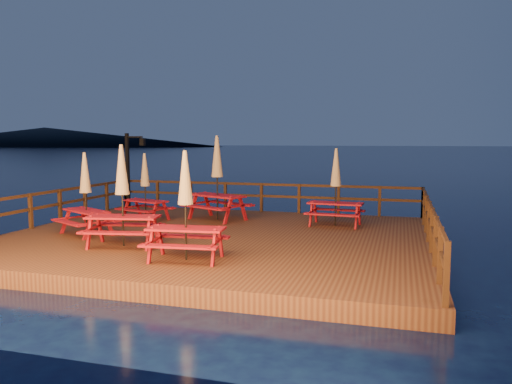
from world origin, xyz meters
TOP-DOWN VIEW (x-y plane):
  - ground at (0.00, 0.00)m, footprint 500.00×500.00m
  - deck at (0.00, 0.00)m, footprint 12.00×10.00m
  - deck_piles at (0.00, 0.00)m, footprint 11.44×9.44m
  - railing at (0.00, 1.78)m, footprint 11.80×9.75m
  - lamp_post at (-5.39, 4.55)m, footprint 0.85×0.18m
  - headland_left at (-160.00, 190.00)m, footprint 180.00×84.00m
  - picnic_table_0 at (0.43, -3.08)m, footprint 1.90×1.63m
  - picnic_table_1 at (-1.76, -2.13)m, footprint 2.08×1.83m
  - picnic_table_2 at (-3.25, 1.77)m, footprint 1.91×1.71m
  - picnic_table_3 at (3.11, 2.51)m, footprint 1.81×1.53m
  - picnic_table_4 at (-0.93, 2.56)m, footprint 2.50×2.31m
  - picnic_table_5 at (-3.63, -1.02)m, footprint 2.11×1.99m

SIDE VIEW (x-z plane):
  - deck_piles at x=0.00m, z-range -1.00..0.40m
  - ground at x=0.00m, z-range 0.00..0.00m
  - deck at x=0.00m, z-range 0.00..0.40m
  - railing at x=0.00m, z-range 0.61..1.71m
  - picnic_table_2 at x=-3.25m, z-range 0.44..2.73m
  - picnic_table_5 at x=-3.63m, z-range 0.45..2.82m
  - picnic_table_3 at x=3.11m, z-range 0.45..2.92m
  - picnic_table_0 at x=0.43m, z-range 0.45..2.95m
  - picnic_table_1 at x=-1.76m, z-range 0.45..3.07m
  - picnic_table_4 at x=-0.93m, z-range 0.46..3.33m
  - lamp_post at x=-5.39m, z-range 0.70..3.70m
  - headland_left at x=-160.00m, z-range 0.00..9.00m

